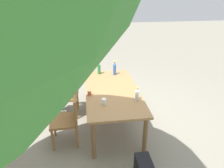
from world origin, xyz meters
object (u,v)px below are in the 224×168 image
Objects in this scene: person_in_white_shirt at (64,86)px; backpack_by_near_side at (116,81)px; chair_far_right at (71,93)px; cup_terracotta at (89,93)px; dining_table at (112,94)px; bottle_clear at (137,95)px; bottle_green at (99,69)px; bottle_blue at (115,69)px; cup_white at (104,102)px; chair_far_left at (69,117)px.

person_in_white_shirt is 2.71× the size of backpack_by_near_side.
chair_far_right is 0.73m from cup_terracotta.
dining_table is 8.09× the size of bottle_clear.
chair_far_right is at bearing 61.41° from dining_table.
cup_terracotta is at bearing 155.80° from backpack_by_near_side.
backpack_by_near_side is (1.04, -1.20, -0.45)m from person_in_white_shirt.
bottle_green is 0.33m from bottle_blue.
chair_far_right is at bearing 53.44° from bottle_clear.
cup_terracotta is 0.19× the size of backpack_by_near_side.
person_in_white_shirt is at bearing 64.30° from dining_table.
bottle_blue reaches higher than bottle_green.
bottle_green reaches higher than backpack_by_near_side.
person_in_white_shirt is 1.64m from backpack_by_near_side.
bottle_green is (1.21, 0.53, 0.02)m from bottle_clear.
person_in_white_shirt reaches higher than bottle_clear.
cup_white is at bearing -147.53° from cup_terracotta.
person_in_white_shirt reaches higher than cup_terracotta.
bottle_green is at bearing -26.51° from chair_far_left.
backpack_by_near_side is at bearing -11.95° from bottle_blue.
bottle_green is at bearing -58.59° from chair_far_right.
bottle_blue is (1.13, 0.21, 0.03)m from bottle_clear.
cup_white is 0.23× the size of backpack_by_near_side.
person_in_white_shirt is 1.15m from cup_white.
chair_far_right is (0.42, 0.78, -0.16)m from dining_table.
bottle_clear is at bearing -169.55° from bottle_blue.
dining_table is 0.54m from cup_white.
dining_table is at bearing -70.54° from cup_terracotta.
bottle_clear is 0.76× the size of bottle_blue.
dining_table is 0.90m from chair_far_left.
dining_table is 18.78× the size of cup_white.
bottle_blue reaches higher than backpack_by_near_side.
person_in_white_shirt is at bearing 39.65° from cup_terracotta.
bottle_blue is at bearing 10.45° from bottle_clear.
bottle_blue is at bearing -12.00° from dining_table.
bottle_clear is 0.56m from cup_white.
person_in_white_shirt is (0.43, 0.89, 0.01)m from dining_table.
backpack_by_near_side is at bearing -49.15° from person_in_white_shirt.
person_in_white_shirt is at bearing 105.20° from bottle_blue.
bottle_green is at bearing 144.23° from backpack_by_near_side.
chair_far_right is at bearing 121.41° from bottle_green.
cup_terracotta reaches higher than backpack_by_near_side.
chair_far_left is at bearing 140.63° from bottle_blue.
cup_terracotta is at bearing -147.33° from chair_far_right.
person_in_white_shirt is 1.52m from bottle_clear.
dining_table is 0.90m from chair_far_right.
chair_far_right is 3.07× the size of bottle_green.
cup_terracotta reaches higher than dining_table.
chair_far_right reaches higher than cup_white.
cup_terracotta is (-0.94, 0.24, -0.08)m from bottle_green.
bottle_clear is at bearing -124.18° from person_in_white_shirt.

